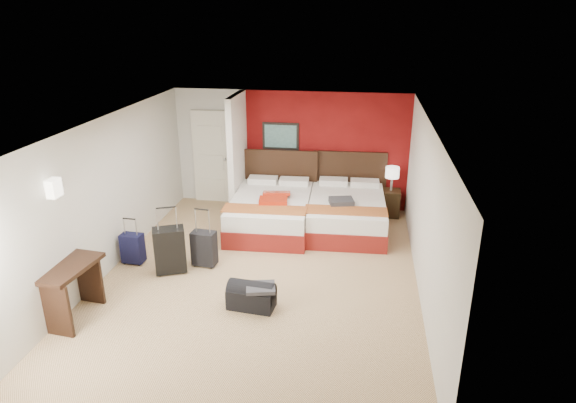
% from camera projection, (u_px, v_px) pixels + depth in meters
% --- Properties ---
extents(ground, '(6.50, 6.50, 0.00)m').
position_uv_depth(ground, '(261.00, 275.00, 8.16)').
color(ground, tan).
rests_on(ground, ground).
extents(room_walls, '(5.02, 6.52, 2.50)m').
position_uv_depth(room_walls, '(201.00, 172.00, 9.22)').
color(room_walls, silver).
rests_on(room_walls, ground).
extents(red_accent_panel, '(3.50, 0.04, 2.50)m').
position_uv_depth(red_accent_panel, '(325.00, 151.00, 10.59)').
color(red_accent_panel, maroon).
rests_on(red_accent_panel, ground).
extents(partition_wall, '(0.12, 1.20, 2.50)m').
position_uv_depth(partition_wall, '(238.00, 156.00, 10.26)').
color(partition_wall, silver).
rests_on(partition_wall, ground).
extents(entry_door, '(0.82, 0.06, 2.05)m').
position_uv_depth(entry_door, '(212.00, 157.00, 10.99)').
color(entry_door, silver).
rests_on(entry_door, ground).
extents(bed_left, '(1.58, 2.20, 0.65)m').
position_uv_depth(bed_left, '(271.00, 213.00, 9.80)').
color(bed_left, silver).
rests_on(bed_left, ground).
extents(bed_right, '(1.54, 2.15, 0.63)m').
position_uv_depth(bed_right, '(347.00, 214.00, 9.77)').
color(bed_right, white).
rests_on(bed_right, ground).
extents(red_suitcase_open, '(0.62, 0.79, 0.09)m').
position_uv_depth(red_suitcase_open, '(275.00, 197.00, 9.56)').
color(red_suitcase_open, '#B0250F').
rests_on(red_suitcase_open, bed_left).
extents(jacket_bundle, '(0.51, 0.44, 0.11)m').
position_uv_depth(jacket_bundle, '(341.00, 202.00, 9.38)').
color(jacket_bundle, '#38393D').
rests_on(jacket_bundle, bed_right).
extents(nightstand, '(0.41, 0.41, 0.56)m').
position_uv_depth(nightstand, '(390.00, 203.00, 10.43)').
color(nightstand, black).
rests_on(nightstand, ground).
extents(table_lamp, '(0.34, 0.34, 0.50)m').
position_uv_depth(table_lamp, '(392.00, 179.00, 10.24)').
color(table_lamp, beige).
rests_on(table_lamp, nightstand).
extents(suitcase_black, '(0.58, 0.48, 0.75)m').
position_uv_depth(suitcase_black, '(170.00, 251.00, 8.12)').
color(suitcase_black, black).
rests_on(suitcase_black, ground).
extents(suitcase_charcoal, '(0.42, 0.28, 0.58)m').
position_uv_depth(suitcase_charcoal, '(204.00, 250.00, 8.37)').
color(suitcase_charcoal, black).
rests_on(suitcase_charcoal, ground).
extents(suitcase_navy, '(0.37, 0.24, 0.50)m').
position_uv_depth(suitcase_navy, '(133.00, 249.00, 8.46)').
color(suitcase_navy, black).
rests_on(suitcase_navy, ground).
extents(duffel_bag, '(0.70, 0.42, 0.34)m').
position_uv_depth(duffel_bag, '(251.00, 297.00, 7.21)').
color(duffel_bag, black).
rests_on(duffel_bag, ground).
extents(jacket_draped, '(0.47, 0.42, 0.05)m').
position_uv_depth(jacket_draped, '(261.00, 288.00, 7.08)').
color(jacket_draped, '#3A393F').
rests_on(jacket_draped, duffel_bag).
extents(desk, '(0.59, 1.02, 0.81)m').
position_uv_depth(desk, '(73.00, 292.00, 6.89)').
color(desk, black).
rests_on(desk, ground).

